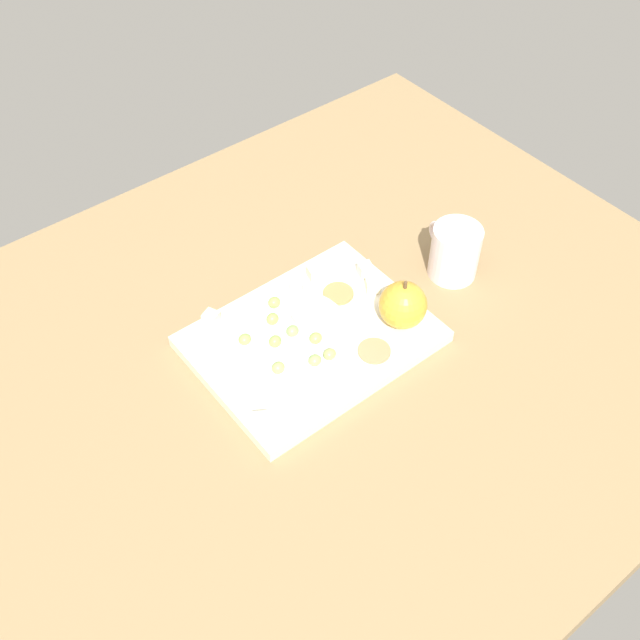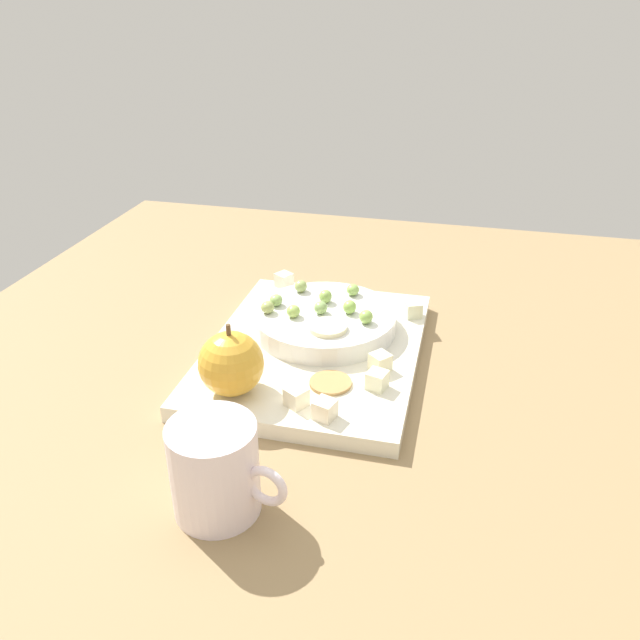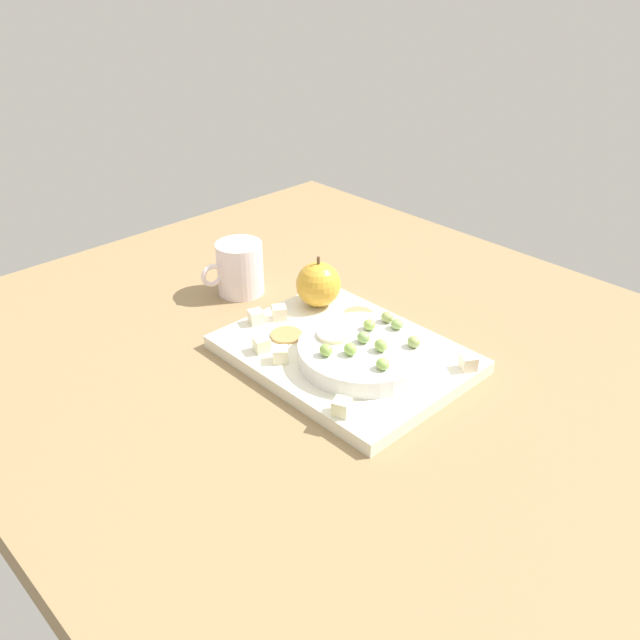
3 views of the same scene
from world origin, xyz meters
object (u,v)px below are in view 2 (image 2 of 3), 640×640
object	(u,v)px
cheese_cube_4	(413,309)
grape_4	(276,300)
grape_2	(301,286)
apple_slice_0	(328,327)
apple_whole	(231,364)
grape_3	(268,307)
serving_dish	(324,321)
cracker_1	(238,355)
cheese_cube_3	(284,280)
grape_1	(366,317)
grape_6	(321,308)
grape_0	(350,307)
cheese_cube_1	(325,409)
cup	(216,469)
grape_7	(326,296)
platter	(315,351)
cheese_cube_2	(377,380)
cheese_cube_0	(296,397)
cheese_cube_5	(380,361)
grape_5	(353,290)
grape_8	(293,311)
cracker_0	(330,383)

from	to	relation	value
cheese_cube_4	grape_4	bearing A→B (deg)	-70.78
grape_2	apple_slice_0	size ratio (longest dim) A/B	0.40
apple_whole	grape_3	bearing A→B (deg)	-178.39
serving_dish	cracker_1	bearing A→B (deg)	-43.42
apple_whole	cheese_cube_3	bearing A→B (deg)	-175.37
grape_1	grape_3	xyz separation A→B (cm)	(0.27, -12.59, -0.06)
grape_6	grape_0	bearing A→B (deg)	104.39
grape_6	apple_slice_0	world-z (taller)	grape_6
grape_2	grape_4	size ratio (longest dim) A/B	1.00
cracker_1	grape_2	bearing A→B (deg)	164.03
cheese_cube_1	cup	world-z (taller)	cup
grape_7	grape_4	bearing A→B (deg)	-68.98
platter	cheese_cube_2	bearing A→B (deg)	49.47
grape_0	apple_slice_0	xyz separation A→B (cm)	(4.85, -1.70, -0.56)
apple_whole	cheese_cube_2	xyz separation A→B (cm)	(-4.37, 15.26, -2.54)
grape_1	grape_7	size ratio (longest dim) A/B	1.00
cheese_cube_0	cheese_cube_5	size ratio (longest dim) A/B	1.00
grape_5	cracker_1	bearing A→B (deg)	-37.04
grape_4	grape_6	size ratio (longest dim) A/B	1.00
cheese_cube_2	grape_2	xyz separation A→B (cm)	(-16.66, -13.19, 2.33)
serving_dish	cup	distance (cm)	31.05
cheese_cube_2	cheese_cube_5	world-z (taller)	same
apple_whole	serving_dish	bearing A→B (deg)	157.73
grape_8	cheese_cube_0	bearing A→B (deg)	16.76
cheese_cube_3	cracker_1	distance (cm)	20.27
grape_8	cheese_cube_3	bearing A→B (deg)	-158.65
serving_dish	grape_0	size ratio (longest dim) A/B	9.74
apple_slice_0	cup	bearing A→B (deg)	-8.32
grape_3	grape_4	bearing A→B (deg)	169.17
apple_whole	grape_3	size ratio (longest dim) A/B	3.80
serving_dish	apple_slice_0	distance (cm)	4.92
grape_7	cheese_cube_3	bearing A→B (deg)	-136.26
platter	cheese_cube_1	bearing A→B (deg)	17.97
cheese_cube_0	cup	xyz separation A→B (cm)	(14.09, -3.33, 1.47)
platter	grape_5	size ratio (longest dim) A/B	17.86
grape_4	grape_7	distance (cm)	6.46
grape_1	grape_2	bearing A→B (deg)	-123.53
platter	cup	bearing A→B (deg)	-4.46
cracker_0	serving_dish	bearing A→B (deg)	-163.64
cracker_0	cracker_1	size ratio (longest dim) A/B	1.00
cheese_cube_0	cracker_0	distance (cm)	5.44
grape_3	apple_slice_0	bearing A→B (deg)	73.59
cheese_cube_5	grape_5	size ratio (longest dim) A/B	1.10
cheese_cube_4	grape_0	bearing A→B (deg)	-52.00
grape_1	grape_3	size ratio (longest dim) A/B	1.00
grape_0	grape_1	xyz separation A→B (cm)	(2.10, 2.48, -0.02)
cheese_cube_3	cup	size ratio (longest dim) A/B	0.19
cheese_cube_2	cheese_cube_4	size ratio (longest dim) A/B	1.00
cheese_cube_0	cheese_cube_2	xyz separation A→B (cm)	(-5.23, 7.78, 0.00)
cheese_cube_4	cheese_cube_5	distance (cm)	14.17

